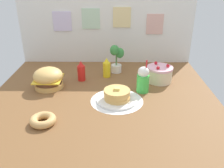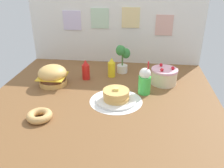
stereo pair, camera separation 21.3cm
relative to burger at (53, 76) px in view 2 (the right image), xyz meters
The scene contains 11 objects.
ground_plane 0.60m from the burger, 21.17° to the right, with size 2.07×1.93×0.02m, color brown.
back_wall 0.99m from the burger, 53.76° to the left, with size 2.07×0.04×0.92m.
doily_mat 0.73m from the burger, 21.86° to the right, with size 0.47×0.47×0.00m, color white.
burger is the anchor object (origin of this frame).
pancake_stack 0.72m from the burger, 22.01° to the right, with size 0.36×0.36×0.13m.
layer_cake 1.12m from the burger, ahead, with size 0.27×0.27×0.19m.
ketchup_bottle 0.35m from the burger, 29.87° to the left, with size 0.08×0.08×0.21m.
mustard_bottle 0.62m from the burger, 25.70° to the left, with size 0.08×0.08×0.21m.
cream_soda_cup 0.92m from the burger, ahead, with size 0.12×0.12×0.32m.
donut_pink_glaze 0.64m from the burger, 80.11° to the right, with size 0.20×0.20×0.06m.
potted_plant 0.79m from the burger, 31.31° to the left, with size 0.16×0.13×0.33m.
Camera 2 is at (0.31, -1.90, 1.05)m, focal length 38.39 mm.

